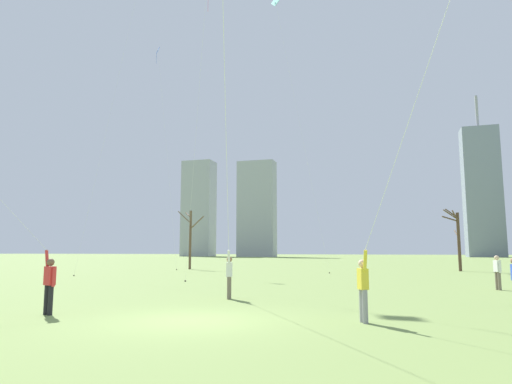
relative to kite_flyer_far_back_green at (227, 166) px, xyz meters
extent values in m
plane|color=#7A934C|center=(-0.20, -2.00, -4.55)|extent=(400.00, 400.00, 0.00)
cylinder|color=#726656|center=(-1.11, 3.43, -4.12)|extent=(0.14, 0.14, 0.85)
cylinder|color=#726656|center=(-1.06, 3.22, -4.12)|extent=(0.14, 0.14, 0.85)
cube|color=white|center=(-1.08, 3.33, -3.43)|extent=(0.27, 0.38, 0.54)
sphere|color=#9E7051|center=(-1.08, 3.33, -3.04)|extent=(0.22, 0.22, 0.22)
cylinder|color=white|center=(-1.13, 3.53, -3.46)|extent=(0.09, 0.09, 0.55)
cylinder|color=white|center=(-1.03, 3.12, -2.96)|extent=(0.13, 0.22, 0.56)
cylinder|color=black|center=(-4.56, -2.25, -4.12)|extent=(0.14, 0.14, 0.85)
cylinder|color=black|center=(-4.77, -2.18, -4.12)|extent=(0.14, 0.14, 0.85)
cube|color=red|center=(-4.67, -2.21, -3.43)|extent=(0.39, 0.30, 0.54)
sphere|color=brown|center=(-4.67, -2.21, -3.04)|extent=(0.22, 0.22, 0.22)
cylinder|color=red|center=(-4.47, -2.29, -3.46)|extent=(0.09, 0.09, 0.55)
cylinder|color=red|center=(-4.87, -2.14, -2.96)|extent=(0.22, 0.15, 0.56)
cylinder|color=gray|center=(4.17, -1.00, -4.12)|extent=(0.14, 0.14, 0.85)
cylinder|color=gray|center=(4.26, -1.20, -4.12)|extent=(0.14, 0.14, 0.85)
cube|color=yellow|center=(4.21, -1.10, -3.43)|extent=(0.32, 0.39, 0.54)
sphere|color=beige|center=(4.21, -1.10, -3.04)|extent=(0.22, 0.22, 0.22)
cylinder|color=yellow|center=(4.13, -0.91, -3.46)|extent=(0.09, 0.09, 0.55)
cylinder|color=yellow|center=(4.30, -1.30, -2.96)|extent=(0.16, 0.22, 0.56)
cylinder|color=silver|center=(6.11, -3.67, 1.96)|extent=(3.65, 4.76, 9.34)
cylinder|color=#726656|center=(9.73, 10.71, -4.12)|extent=(0.14, 0.14, 0.85)
cylinder|color=#726656|center=(9.81, 10.50, -4.12)|extent=(0.14, 0.14, 0.85)
cube|color=white|center=(9.77, 10.61, -3.43)|extent=(0.30, 0.39, 0.54)
sphere|color=beige|center=(9.77, 10.61, -3.04)|extent=(0.22, 0.22, 0.22)
cylinder|color=white|center=(9.70, 10.80, -3.46)|extent=(0.09, 0.09, 0.55)
cylinder|color=white|center=(9.84, 10.41, -3.46)|extent=(0.09, 0.09, 0.55)
cube|color=blue|center=(-18.17, 27.77, 18.66)|extent=(0.66, 0.72, 0.88)
cylinder|color=black|center=(-18.17, 27.77, 18.66)|extent=(0.15, 0.32, 0.54)
cylinder|color=blue|center=(-18.24, 27.59, 17.69)|extent=(0.02, 0.02, 1.31)
cylinder|color=silver|center=(-16.42, 27.03, 7.07)|extent=(3.50, 1.50, 23.17)
cylinder|color=#3F3833|center=(-14.67, 26.28, -4.51)|extent=(0.10, 0.10, 0.08)
cylinder|color=pink|center=(-4.97, 10.03, 11.92)|extent=(0.02, 0.02, 1.01)
cylinder|color=silver|center=(-5.98, 10.84, 4.09)|extent=(1.85, 1.82, 17.19)
cylinder|color=#3F3833|center=(-6.90, 11.74, -4.51)|extent=(0.10, 0.10, 0.08)
cylinder|color=silver|center=(-16.12, 17.05, 9.13)|extent=(2.37, 4.26, 27.29)
cylinder|color=#3F3833|center=(-17.30, 14.92, -4.51)|extent=(0.10, 0.10, 0.08)
cube|color=teal|center=(-4.55, 25.17, 20.48)|extent=(1.04, 0.68, 1.17)
cylinder|color=black|center=(-4.55, 25.17, 20.48)|extent=(0.10, 0.34, 0.74)
cylinder|color=silver|center=(-2.21, 24.60, 7.99)|extent=(4.69, 1.16, 25.00)
cylinder|color=#3F3833|center=(0.13, 24.02, -4.51)|extent=(0.10, 0.10, 0.08)
cylinder|color=#4C3828|center=(10.95, 31.23, -1.91)|extent=(0.28, 0.28, 5.28)
cylinder|color=#4C3828|center=(10.68, 30.70, 0.43)|extent=(0.68, 1.18, 0.93)
cylinder|color=#4C3828|center=(10.28, 30.46, 0.51)|extent=(1.43, 1.63, 0.86)
cylinder|color=#4C3828|center=(10.26, 30.99, 0.17)|extent=(1.44, 0.60, 0.55)
cylinder|color=#4C3828|center=(10.88, 31.94, -1.18)|extent=(0.25, 1.48, 0.80)
cylinder|color=#4C3828|center=(10.44, 31.13, 0.68)|extent=(1.10, 0.31, 0.87)
cylinder|color=brown|center=(-14.23, 28.27, -1.63)|extent=(0.25, 0.25, 5.84)
cylinder|color=brown|center=(-14.81, 28.04, 0.62)|extent=(1.25, 0.57, 1.23)
cylinder|color=brown|center=(-14.66, 28.61, 0.88)|extent=(0.96, 0.80, 0.61)
cylinder|color=brown|center=(-13.44, 28.07, 0.06)|extent=(1.68, 0.53, 1.29)
cube|color=gray|center=(30.55, 126.05, 13.83)|extent=(9.62, 6.73, 36.76)
cylinder|color=#99999E|center=(30.55, 126.05, 37.08)|extent=(0.80, 0.80, 9.74)
cube|color=#9EA3AD|center=(-32.28, 113.56, 9.50)|extent=(10.95, 5.10, 28.10)
cube|color=#9EA3AD|center=(-52.95, 118.37, 10.53)|extent=(9.68, 6.35, 30.16)
camera|label=1|loc=(4.92, -13.36, -2.69)|focal=31.66mm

